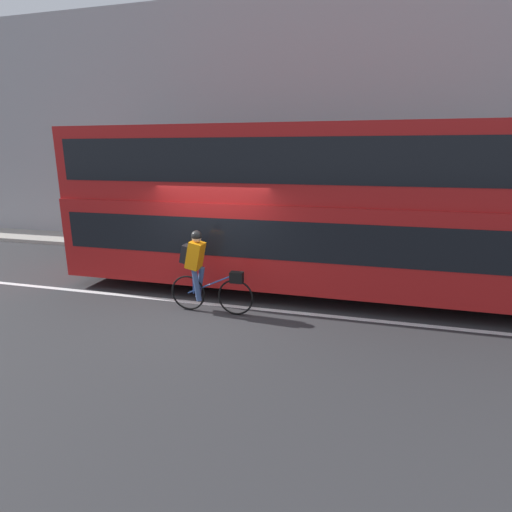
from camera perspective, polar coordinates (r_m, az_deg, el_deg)
ground_plane at (r=8.54m, az=-7.07°, el=-7.41°), size 80.00×80.00×0.00m
road_center_line at (r=8.74m, az=-6.49°, el=-6.83°), size 50.00×0.14×0.01m
sidewalk_curb at (r=13.01m, az=1.01°, el=0.73°), size 60.00×1.63×0.13m
building_facade at (r=13.59m, az=2.12°, el=17.80°), size 60.00×0.30×7.88m
bus at (r=9.12m, az=9.85°, el=7.46°), size 11.91×2.60×3.74m
cyclist_on_bike at (r=8.09m, az=-7.68°, el=-1.89°), size 1.77×0.32×1.69m
trash_bin at (r=13.81m, az=-10.90°, el=3.26°), size 0.45×0.45×0.80m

